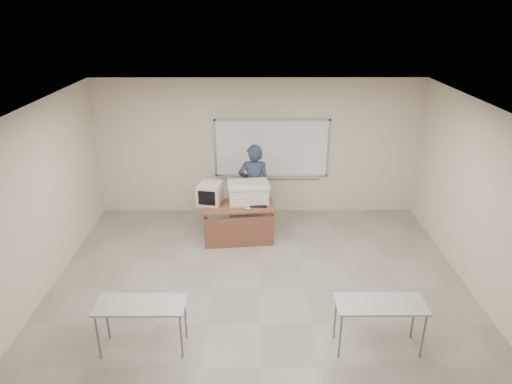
{
  "coord_description": "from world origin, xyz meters",
  "views": [
    {
      "loc": [
        -0.08,
        -5.51,
        4.44
      ],
      "look_at": [
        -0.05,
        2.2,
        1.21
      ],
      "focal_mm": 32.0,
      "sensor_mm": 36.0,
      "label": 1
    }
  ],
  "objects_px": {
    "podium": "(248,209)",
    "keyboard": "(256,185)",
    "crt_monitor": "(210,193)",
    "laptop": "(258,201)",
    "instructor_desk": "(238,217)",
    "whiteboard": "(272,149)",
    "presenter": "(254,186)",
    "mouse": "(248,208)"
  },
  "relations": [
    {
      "from": "laptop",
      "to": "mouse",
      "type": "bearing_deg",
      "value": -125.18
    },
    {
      "from": "instructor_desk",
      "to": "presenter",
      "type": "xyz_separation_m",
      "value": [
        0.32,
        0.77,
        0.36
      ]
    },
    {
      "from": "podium",
      "to": "presenter",
      "type": "xyz_separation_m",
      "value": [
        0.12,
        0.46,
        0.33
      ]
    },
    {
      "from": "podium",
      "to": "crt_monitor",
      "type": "distance_m",
      "value": 0.84
    },
    {
      "from": "mouse",
      "to": "keyboard",
      "type": "xyz_separation_m",
      "value": [
        0.15,
        0.28,
        0.38
      ]
    },
    {
      "from": "keyboard",
      "to": "crt_monitor",
      "type": "bearing_deg",
      "value": -173.11
    },
    {
      "from": "crt_monitor",
      "to": "laptop",
      "type": "xyz_separation_m",
      "value": [
        0.95,
        -0.06,
        -0.14
      ]
    },
    {
      "from": "podium",
      "to": "laptop",
      "type": "distance_m",
      "value": 0.34
    },
    {
      "from": "whiteboard",
      "to": "keyboard",
      "type": "relative_size",
      "value": 5.15
    },
    {
      "from": "keyboard",
      "to": "presenter",
      "type": "xyz_separation_m",
      "value": [
        -0.03,
        0.58,
        -0.25
      ]
    },
    {
      "from": "instructor_desk",
      "to": "mouse",
      "type": "relative_size",
      "value": 12.95
    },
    {
      "from": "mouse",
      "to": "laptop",
      "type": "bearing_deg",
      "value": 41.58
    },
    {
      "from": "podium",
      "to": "keyboard",
      "type": "relative_size",
      "value": 2.36
    },
    {
      "from": "laptop",
      "to": "keyboard",
      "type": "relative_size",
      "value": 0.7
    },
    {
      "from": "whiteboard",
      "to": "presenter",
      "type": "height_order",
      "value": "whiteboard"
    },
    {
      "from": "whiteboard",
      "to": "presenter",
      "type": "xyz_separation_m",
      "value": [
        -0.38,
        -0.69,
        -0.58
      ]
    },
    {
      "from": "instructor_desk",
      "to": "crt_monitor",
      "type": "bearing_deg",
      "value": 150.88
    },
    {
      "from": "laptop",
      "to": "presenter",
      "type": "xyz_separation_m",
      "value": [
        -0.08,
        0.59,
        0.09
      ]
    },
    {
      "from": "whiteboard",
      "to": "crt_monitor",
      "type": "xyz_separation_m",
      "value": [
        -1.25,
        -1.22,
        -0.53
      ]
    },
    {
      "from": "podium",
      "to": "crt_monitor",
      "type": "xyz_separation_m",
      "value": [
        -0.75,
        -0.07,
        0.38
      ]
    },
    {
      "from": "instructor_desk",
      "to": "crt_monitor",
      "type": "distance_m",
      "value": 0.73
    },
    {
      "from": "instructor_desk",
      "to": "laptop",
      "type": "xyz_separation_m",
      "value": [
        0.4,
        0.17,
        0.27
      ]
    },
    {
      "from": "mouse",
      "to": "crt_monitor",
      "type": "bearing_deg",
      "value": 145.54
    },
    {
      "from": "keyboard",
      "to": "presenter",
      "type": "bearing_deg",
      "value": 103.49
    },
    {
      "from": "keyboard",
      "to": "presenter",
      "type": "height_order",
      "value": "presenter"
    },
    {
      "from": "instructor_desk",
      "to": "podium",
      "type": "distance_m",
      "value": 0.37
    },
    {
      "from": "mouse",
      "to": "presenter",
      "type": "relative_size",
      "value": 0.06
    },
    {
      "from": "instructor_desk",
      "to": "podium",
      "type": "height_order",
      "value": "podium"
    },
    {
      "from": "instructor_desk",
      "to": "laptop",
      "type": "distance_m",
      "value": 0.51
    },
    {
      "from": "whiteboard",
      "to": "presenter",
      "type": "distance_m",
      "value": 0.98
    },
    {
      "from": "podium",
      "to": "whiteboard",
      "type": "bearing_deg",
      "value": 60.77
    },
    {
      "from": "podium",
      "to": "crt_monitor",
      "type": "height_order",
      "value": "crt_monitor"
    },
    {
      "from": "instructor_desk",
      "to": "podium",
      "type": "relative_size",
      "value": 1.24
    },
    {
      "from": "instructor_desk",
      "to": "podium",
      "type": "xyz_separation_m",
      "value": [
        0.2,
        0.31,
        0.03
      ]
    },
    {
      "from": "crt_monitor",
      "to": "keyboard",
      "type": "relative_size",
      "value": 1.02
    },
    {
      "from": "instructor_desk",
      "to": "podium",
      "type": "bearing_deg",
      "value": 51.04
    },
    {
      "from": "podium",
      "to": "laptop",
      "type": "bearing_deg",
      "value": -39.46
    },
    {
      "from": "instructor_desk",
      "to": "laptop",
      "type": "relative_size",
      "value": 4.18
    },
    {
      "from": "laptop",
      "to": "presenter",
      "type": "height_order",
      "value": "presenter"
    },
    {
      "from": "keyboard",
      "to": "instructor_desk",
      "type": "bearing_deg",
      "value": -141.87
    },
    {
      "from": "whiteboard",
      "to": "crt_monitor",
      "type": "height_order",
      "value": "whiteboard"
    },
    {
      "from": "podium",
      "to": "keyboard",
      "type": "bearing_deg",
      "value": -44.34
    }
  ]
}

